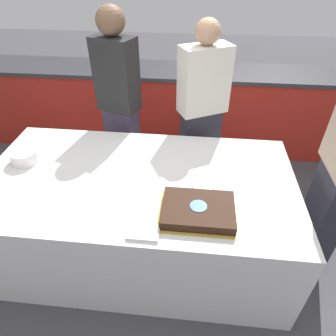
{
  "coord_description": "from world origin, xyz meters",
  "views": [
    {
      "loc": [
        0.37,
        -1.55,
        2.06
      ],
      "look_at": [
        0.21,
        0.0,
        0.85
      ],
      "focal_mm": 32.0,
      "sensor_mm": 36.0,
      "label": 1
    }
  ],
  "objects_px": {
    "plate_stack": "(25,156)",
    "person_standing_back": "(120,105)",
    "person_cutting_cake": "(202,115)",
    "cake": "(198,210)"
  },
  "relations": [
    {
      "from": "plate_stack",
      "to": "person_standing_back",
      "type": "relative_size",
      "value": 0.12
    },
    {
      "from": "plate_stack",
      "to": "person_cutting_cake",
      "type": "relative_size",
      "value": 0.13
    },
    {
      "from": "person_cutting_cake",
      "to": "cake",
      "type": "bearing_deg",
      "value": 62.19
    },
    {
      "from": "cake",
      "to": "person_standing_back",
      "type": "height_order",
      "value": "person_standing_back"
    },
    {
      "from": "cake",
      "to": "plate_stack",
      "type": "distance_m",
      "value": 1.34
    },
    {
      "from": "cake",
      "to": "person_standing_back",
      "type": "relative_size",
      "value": 0.28
    },
    {
      "from": "plate_stack",
      "to": "person_cutting_cake",
      "type": "xyz_separation_m",
      "value": [
        1.27,
        0.69,
        0.04
      ]
    },
    {
      "from": "plate_stack",
      "to": "person_standing_back",
      "type": "height_order",
      "value": "person_standing_back"
    },
    {
      "from": "person_cutting_cake",
      "to": "person_standing_back",
      "type": "bearing_deg",
      "value": -27.81
    },
    {
      "from": "cake",
      "to": "person_cutting_cake",
      "type": "relative_size",
      "value": 0.29
    }
  ]
}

